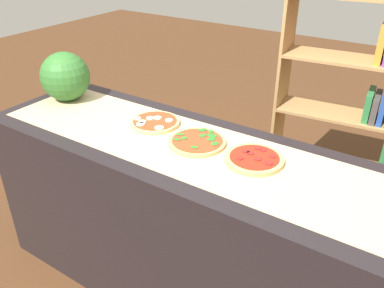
{
  "coord_description": "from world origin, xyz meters",
  "views": [
    {
      "loc": [
        0.9,
        -1.36,
        1.85
      ],
      "look_at": [
        0.0,
        0.0,
        0.95
      ],
      "focal_mm": 37.75,
      "sensor_mm": 36.0,
      "label": 1
    }
  ],
  "objects_px": {
    "pizza_mozzarella_0": "(155,122)",
    "bookshelf": "(365,121)",
    "pizza_pepperoni_2": "(254,159)",
    "watermelon": "(65,77)",
    "pizza_spinach_1": "(197,142)"
  },
  "relations": [
    {
      "from": "pizza_mozzarella_0",
      "to": "bookshelf",
      "type": "height_order",
      "value": "bookshelf"
    },
    {
      "from": "pizza_pepperoni_2",
      "to": "bookshelf",
      "type": "xyz_separation_m",
      "value": [
        0.24,
        1.15,
        -0.21
      ]
    },
    {
      "from": "pizza_pepperoni_2",
      "to": "watermelon",
      "type": "xyz_separation_m",
      "value": [
        -1.22,
        0.04,
        0.13
      ]
    },
    {
      "from": "pizza_mozzarella_0",
      "to": "pizza_spinach_1",
      "type": "distance_m",
      "value": 0.3
    },
    {
      "from": "pizza_spinach_1",
      "to": "pizza_pepperoni_2",
      "type": "distance_m",
      "value": 0.29
    },
    {
      "from": "pizza_spinach_1",
      "to": "watermelon",
      "type": "bearing_deg",
      "value": 177.66
    },
    {
      "from": "pizza_spinach_1",
      "to": "bookshelf",
      "type": "height_order",
      "value": "bookshelf"
    },
    {
      "from": "watermelon",
      "to": "bookshelf",
      "type": "bearing_deg",
      "value": 37.17
    },
    {
      "from": "pizza_mozzarella_0",
      "to": "pizza_spinach_1",
      "type": "relative_size",
      "value": 0.94
    },
    {
      "from": "pizza_pepperoni_2",
      "to": "pizza_mozzarella_0",
      "type": "bearing_deg",
      "value": 175.23
    },
    {
      "from": "pizza_mozzarella_0",
      "to": "bookshelf",
      "type": "relative_size",
      "value": 0.17
    },
    {
      "from": "watermelon",
      "to": "bookshelf",
      "type": "distance_m",
      "value": 1.87
    },
    {
      "from": "watermelon",
      "to": "pizza_pepperoni_2",
      "type": "bearing_deg",
      "value": -1.68
    },
    {
      "from": "pizza_pepperoni_2",
      "to": "bookshelf",
      "type": "relative_size",
      "value": 0.17
    },
    {
      "from": "pizza_spinach_1",
      "to": "bookshelf",
      "type": "bearing_deg",
      "value": 64.98
    }
  ]
}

